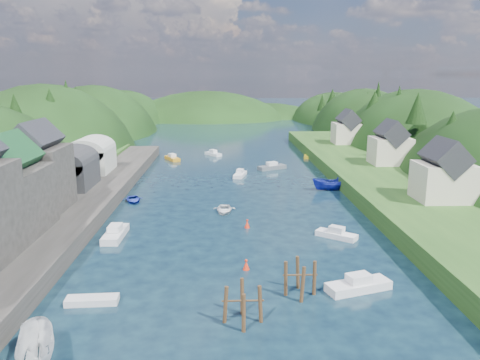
{
  "coord_description": "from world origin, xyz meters",
  "views": [
    {
      "loc": [
        -2.32,
        -37.95,
        18.92
      ],
      "look_at": [
        0.0,
        28.0,
        4.0
      ],
      "focal_mm": 35.0,
      "sensor_mm": 36.0,
      "label": 1
    }
  ],
  "objects_px": {
    "piling_cluster_near": "(243,307)",
    "channel_buoy_far": "(247,224)",
    "piling_cluster_far": "(300,281)",
    "channel_buoy_near": "(246,265)"
  },
  "relations": [
    {
      "from": "piling_cluster_near",
      "to": "channel_buoy_near",
      "type": "height_order",
      "value": "piling_cluster_near"
    },
    {
      "from": "piling_cluster_far",
      "to": "channel_buoy_far",
      "type": "bearing_deg",
      "value": 101.19
    },
    {
      "from": "channel_buoy_near",
      "to": "channel_buoy_far",
      "type": "relative_size",
      "value": 1.0
    },
    {
      "from": "piling_cluster_near",
      "to": "piling_cluster_far",
      "type": "relative_size",
      "value": 0.97
    },
    {
      "from": "piling_cluster_near",
      "to": "channel_buoy_far",
      "type": "bearing_deg",
      "value": 86.3
    },
    {
      "from": "piling_cluster_far",
      "to": "channel_buoy_near",
      "type": "bearing_deg",
      "value": 128.22
    },
    {
      "from": "piling_cluster_near",
      "to": "channel_buoy_far",
      "type": "relative_size",
      "value": 3.3
    },
    {
      "from": "channel_buoy_near",
      "to": "channel_buoy_far",
      "type": "bearing_deg",
      "value": 86.67
    },
    {
      "from": "piling_cluster_near",
      "to": "piling_cluster_far",
      "type": "height_order",
      "value": "piling_cluster_far"
    },
    {
      "from": "piling_cluster_near",
      "to": "channel_buoy_far",
      "type": "height_order",
      "value": "piling_cluster_near"
    }
  ]
}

